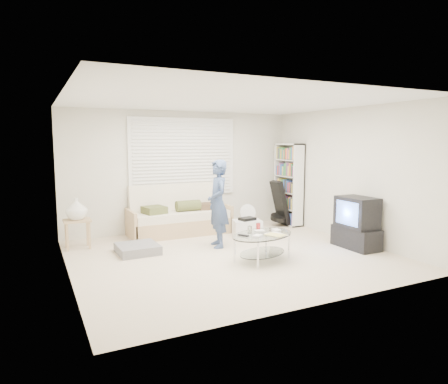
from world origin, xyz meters
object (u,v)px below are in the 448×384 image
tv_unit (356,223)px  coffee_table (262,239)px  bookshelf (288,184)px  futon_sofa (179,218)px

tv_unit → coffee_table: size_ratio=0.68×
bookshelf → tv_unit: (-0.13, -2.24, -0.47)m
bookshelf → coffee_table: bookshelf is taller
futon_sofa → tv_unit: size_ratio=2.25×
bookshelf → tv_unit: bearing=-93.2°
tv_unit → futon_sofa: bearing=135.1°
bookshelf → tv_unit: 2.30m
futon_sofa → bookshelf: 2.62m
bookshelf → futon_sofa: bearing=176.1°
coffee_table → bookshelf: bearing=47.2°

